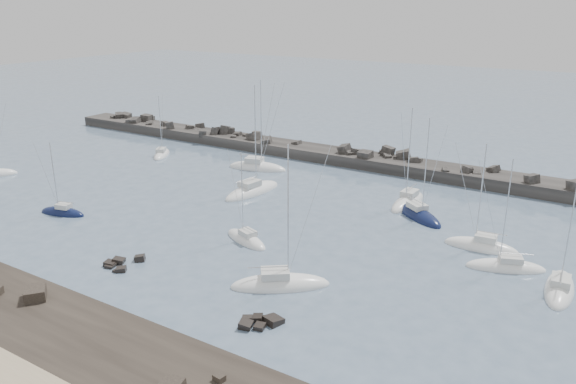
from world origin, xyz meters
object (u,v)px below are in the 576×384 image
(sailboat_2, at_px, (63,213))
(sailboat_4, at_px, (257,168))
(sailboat_1, at_px, (162,155))
(sailboat_6, at_px, (408,203))
(sailboat_8, at_px, (418,216))
(sailboat_3, at_px, (252,192))
(sailboat_11, at_px, (506,268))
(sailboat_9, at_px, (481,247))
(sailboat_10, at_px, (559,290))
(sailboat_7, at_px, (280,285))
(sailboat_5, at_px, (246,240))

(sailboat_2, bearing_deg, sailboat_4, 72.75)
(sailboat_1, relative_size, sailboat_6, 0.80)
(sailboat_6, relative_size, sailboat_8, 1.03)
(sailboat_2, height_order, sailboat_8, sailboat_8)
(sailboat_3, xyz_separation_m, sailboat_4, (-6.31, 10.22, 0.00))
(sailboat_11, bearing_deg, sailboat_3, 170.53)
(sailboat_6, bearing_deg, sailboat_8, -53.83)
(sailboat_2, xyz_separation_m, sailboat_9, (47.95, 17.51, 0.01))
(sailboat_6, relative_size, sailboat_10, 1.08)
(sailboat_1, distance_m, sailboat_7, 52.74)
(sailboat_9, bearing_deg, sailboat_3, 176.10)
(sailboat_3, distance_m, sailboat_4, 12.01)
(sailboat_8, relative_size, sailboat_10, 1.05)
(sailboat_3, relative_size, sailboat_5, 1.48)
(sailboat_6, height_order, sailboat_7, sailboat_7)
(sailboat_5, xyz_separation_m, sailboat_7, (9.02, -6.96, 0.01))
(sailboat_4, height_order, sailboat_6, sailboat_4)
(sailboat_8, relative_size, sailboat_9, 1.08)
(sailboat_4, bearing_deg, sailboat_3, -58.30)
(sailboat_7, bearing_deg, sailboat_11, 41.22)
(sailboat_2, bearing_deg, sailboat_11, 15.01)
(sailboat_2, bearing_deg, sailboat_9, 20.06)
(sailboat_4, relative_size, sailboat_7, 1.04)
(sailboat_6, relative_size, sailboat_9, 1.11)
(sailboat_11, bearing_deg, sailboat_7, -138.78)
(sailboat_2, relative_size, sailboat_4, 0.66)
(sailboat_2, relative_size, sailboat_7, 0.68)
(sailboat_2, distance_m, sailboat_9, 51.05)
(sailboat_1, relative_size, sailboat_7, 0.75)
(sailboat_3, distance_m, sailboat_9, 32.42)
(sailboat_2, relative_size, sailboat_6, 0.72)
(sailboat_3, bearing_deg, sailboat_11, -9.47)
(sailboat_6, bearing_deg, sailboat_7, -94.10)
(sailboat_3, distance_m, sailboat_8, 23.46)
(sailboat_7, relative_size, sailboat_9, 1.18)
(sailboat_4, relative_size, sailboat_6, 1.10)
(sailboat_7, height_order, sailboat_11, sailboat_7)
(sailboat_4, xyz_separation_m, sailboat_5, (15.61, -24.46, -0.02))
(sailboat_3, distance_m, sailboat_6, 21.62)
(sailboat_3, height_order, sailboat_4, sailboat_3)
(sailboat_1, bearing_deg, sailboat_4, 5.93)
(sailboat_1, height_order, sailboat_6, sailboat_6)
(sailboat_8, distance_m, sailboat_9, 10.70)
(sailboat_1, distance_m, sailboat_10, 68.41)
(sailboat_2, distance_m, sailboat_8, 45.18)
(sailboat_4, xyz_separation_m, sailboat_6, (26.67, -2.93, -0.00))
(sailboat_1, relative_size, sailboat_9, 0.89)
(sailboat_6, bearing_deg, sailboat_5, -117.20)
(sailboat_5, bearing_deg, sailboat_6, 62.80)
(sailboat_4, bearing_deg, sailboat_8, -13.04)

